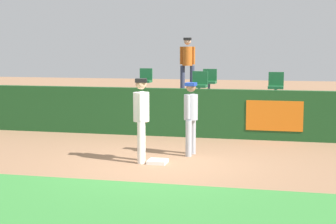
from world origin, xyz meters
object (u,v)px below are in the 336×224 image
object	(u,v)px
first_base	(157,161)
seat_front_center	(199,84)
player_runner_visitor	(191,113)
seat_back_left	(145,79)
spectator_hooded	(187,61)
seat_front_right	(276,85)
seat_back_center	(209,80)
player_fielder_home	(141,114)

from	to	relation	value
first_base	seat_front_center	size ratio (longest dim) A/B	0.48
player_runner_visitor	seat_back_left	distance (m)	6.38
seat_back_left	spectator_hooded	world-z (taller)	spectator_hooded
player_runner_visitor	spectator_hooded	xyz separation A→B (m)	(-1.34, 6.30, 1.05)
player_runner_visitor	seat_front_right	distance (m)	4.36
player_runner_visitor	seat_back_center	xyz separation A→B (m)	(-0.48, 5.76, 0.42)
player_runner_visitor	spectator_hooded	bearing A→B (deg)	-160.47
seat_back_center	seat_front_center	world-z (taller)	same
first_base	seat_back_center	bearing A→B (deg)	89.55
seat_back_left	spectator_hooded	xyz separation A→B (m)	(1.38, 0.54, 0.63)
seat_front_center	seat_back_left	size ratio (longest dim) A/B	1.00
first_base	seat_back_center	distance (m)	6.94
seat_back_center	seat_back_left	world-z (taller)	same
seat_front_center	player_fielder_home	bearing A→B (deg)	-94.69
first_base	spectator_hooded	xyz separation A→B (m)	(-0.81, 7.34, 1.98)
seat_back_left	seat_back_center	bearing A→B (deg)	0.01
seat_front_right	spectator_hooded	distance (m)	3.94
player_fielder_home	first_base	bearing A→B (deg)	66.44
seat_back_left	seat_front_right	distance (m)	4.84
seat_back_center	seat_front_right	bearing A→B (deg)	-38.61
spectator_hooded	seat_back_left	bearing A→B (deg)	17.34
first_base	player_fielder_home	size ratio (longest dim) A/B	0.22
player_fielder_home	seat_front_center	distance (m)	4.96
seat_back_left	player_fielder_home	bearing A→B (deg)	-74.94
player_fielder_home	seat_front_right	distance (m)	5.62
player_fielder_home	seat_front_center	bearing A→B (deg)	163.15
first_base	spectator_hooded	bearing A→B (deg)	96.27
player_fielder_home	seat_back_left	distance (m)	6.98
seat_front_center	seat_back_left	distance (m)	2.85
seat_back_center	seat_front_center	xyz separation A→B (m)	(-0.02, -1.80, 0.00)
first_base	spectator_hooded	distance (m)	7.65
player_runner_visitor	seat_back_center	size ratio (longest dim) A/B	2.01
seat_front_center	seat_front_right	bearing A→B (deg)	-0.01
seat_front_center	seat_front_right	xyz separation A→B (m)	(2.28, -0.00, -0.00)
seat_back_center	spectator_hooded	bearing A→B (deg)	147.93
seat_back_left	seat_front_right	bearing A→B (deg)	-21.84
player_fielder_home	spectator_hooded	world-z (taller)	spectator_hooded
player_fielder_home	spectator_hooded	xyz separation A→B (m)	(-0.43, 7.27, 0.97)
first_base	spectator_hooded	world-z (taller)	spectator_hooded
first_base	spectator_hooded	size ratio (longest dim) A/B	0.21
first_base	seat_front_center	distance (m)	5.19
seat_back_center	seat_front_center	distance (m)	1.80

